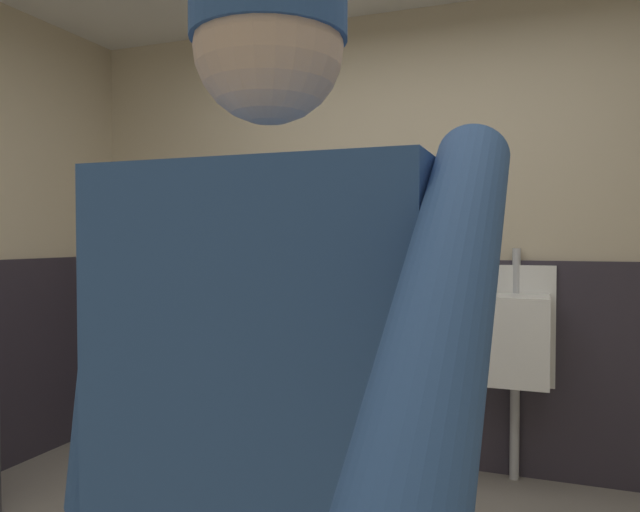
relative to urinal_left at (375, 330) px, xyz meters
name	(u,v)px	position (x,y,z in m)	size (l,w,h in m)	color
wall_back	(421,237)	(0.21, 0.22, 0.52)	(4.92, 0.12, 2.60)	beige
wainscot_band_back	(418,361)	(0.21, 0.14, -0.19)	(4.32, 0.03, 1.17)	#2D2833
urinal_left	(375,330)	(0.00, 0.00, 0.00)	(0.40, 0.34, 1.24)	white
urinal_middle	(515,338)	(0.75, 0.00, 0.00)	(0.40, 0.34, 1.24)	white
privacy_divider_panel	(440,303)	(0.38, -0.07, 0.17)	(0.04, 0.40, 0.90)	#4C4C51
person	(267,448)	(0.51, -2.45, 0.21)	(0.70, 0.60, 1.67)	#2D3342
soap_dispenser	(424,228)	(0.25, 0.12, 0.58)	(0.10, 0.07, 0.18)	silver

